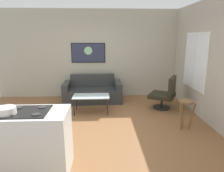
# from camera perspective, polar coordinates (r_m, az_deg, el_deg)

# --- Properties ---
(ground) EXTENTS (6.40, 6.40, 0.04)m
(ground) POSITION_cam_1_polar(r_m,az_deg,el_deg) (4.61, -5.13, -11.46)
(ground) COLOR brown
(back_wall) EXTENTS (6.40, 0.05, 2.80)m
(back_wall) POSITION_cam_1_polar(r_m,az_deg,el_deg) (6.62, -4.51, 8.99)
(back_wall) COLOR #ACA994
(back_wall) RESTS_ON ground
(right_wall) EXTENTS (0.05, 6.40, 2.80)m
(right_wall) POSITION_cam_1_polar(r_m,az_deg,el_deg) (5.11, 25.72, 6.32)
(right_wall) COLOR #B0A797
(right_wall) RESTS_ON ground
(couch) EXTENTS (1.78, 0.88, 0.80)m
(couch) POSITION_cam_1_polar(r_m,az_deg,el_deg) (6.25, -5.52, -1.80)
(couch) COLOR #2B2E2E
(couch) RESTS_ON ground
(coffee_table) EXTENTS (0.94, 0.52, 0.46)m
(coffee_table) POSITION_cam_1_polar(r_m,az_deg,el_deg) (5.26, -5.93, -3.18)
(coffee_table) COLOR silver
(coffee_table) RESTS_ON ground
(armchair) EXTENTS (0.89, 0.90, 0.91)m
(armchair) POSITION_cam_1_polar(r_m,az_deg,el_deg) (5.69, 14.86, -2.18)
(armchair) COLOR black
(armchair) RESTS_ON ground
(bar_stool) EXTENTS (0.36, 0.36, 0.64)m
(bar_stool) POSITION_cam_1_polar(r_m,az_deg,el_deg) (4.57, 20.22, -5.61)
(bar_stool) COLOR brown
(bar_stool) RESTS_ON ground
(kitchen_counter) EXTENTS (1.74, 0.64, 0.95)m
(kitchen_counter) POSITION_cam_1_polar(r_m,az_deg,el_deg) (3.33, -27.41, -14.11)
(kitchen_counter) COLOR silver
(kitchen_counter) RESTS_ON ground
(mixing_bowl) EXTENTS (0.26, 0.26, 0.11)m
(mixing_bowl) POSITION_cam_1_polar(r_m,az_deg,el_deg) (3.03, -27.81, -6.33)
(mixing_bowl) COLOR silver
(mixing_bowl) RESTS_ON kitchen_counter
(wall_painting) EXTENTS (1.09, 0.03, 0.63)m
(wall_painting) POSITION_cam_1_polar(r_m,az_deg,el_deg) (6.59, -6.74, 9.32)
(wall_painting) COLOR black
(window) EXTENTS (0.03, 1.25, 1.45)m
(window) POSITION_cam_1_polar(r_m,az_deg,el_deg) (5.63, 22.45, 6.48)
(window) COLOR silver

